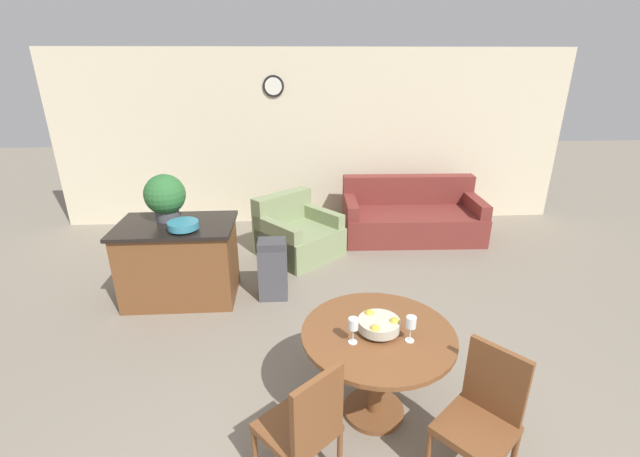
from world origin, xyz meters
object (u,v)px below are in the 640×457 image
potted_plant (165,196)px  armchair (297,235)px  fruit_bowl (379,324)px  kitchen_island (180,261)px  wine_glass_left (353,325)px  teal_bowl (183,225)px  dining_table (377,351)px  dining_chair_near_left (305,425)px  trash_bin (273,269)px  dining_chair_near_right (483,413)px  wine_glass_right (411,323)px  couch (411,217)px

potted_plant → armchair: (1.42, 0.92, -0.88)m
fruit_bowl → kitchen_island: kitchen_island is taller
wine_glass_left → kitchen_island: bearing=130.4°
teal_bowl → dining_table: bearing=-43.8°
dining_chair_near_left → teal_bowl: size_ratio=2.96×
dining_table → teal_bowl: bearing=136.2°
fruit_bowl → teal_bowl: 2.39m
trash_bin → dining_chair_near_right: bearing=-59.0°
dining_chair_near_left → dining_chair_near_right: (1.11, 0.02, 0.00)m
wine_glass_right → kitchen_island: bearing=136.3°
trash_bin → armchair: size_ratio=0.54×
fruit_bowl → wine_glass_left: (-0.20, -0.10, 0.07)m
dining_table → wine_glass_left: wine_glass_left is taller
potted_plant → fruit_bowl: bearing=-45.4°
wine_glass_right → kitchen_island: (-2.06, 1.96, -0.43)m
couch → fruit_bowl: bearing=-107.0°
dining_chair_near_left → fruit_bowl: dining_chair_near_left is taller
wine_glass_right → trash_bin: bearing=118.4°
dining_chair_near_left → trash_bin: dining_chair_near_left is taller
dining_chair_near_left → armchair: dining_chair_near_left is taller
wine_glass_left → teal_bowl: 2.33m
dining_table → kitchen_island: bearing=135.2°
teal_bowl → couch: bearing=32.1°
dining_chair_near_right → couch: 4.08m
dining_chair_near_right → kitchen_island: dining_chair_near_right is taller
fruit_bowl → kitchen_island: size_ratio=0.24×
trash_bin → armchair: armchair is taller
trash_bin → armchair: bearing=75.7°
fruit_bowl → wine_glass_left: wine_glass_left is taller
wine_glass_right → armchair: 3.17m
kitchen_island → armchair: size_ratio=0.97×
dining_table → armchair: (-0.55, 2.92, -0.29)m
kitchen_island → couch: size_ratio=0.61×
dining_table → trash_bin: dining_table is taller
couch → trash_bin: bearing=-138.2°
dining_chair_near_left → couch: bearing=26.3°
kitchen_island → armchair: (1.32, 1.06, -0.17)m
potted_plant → trash_bin: 1.41m
dining_chair_near_right → dining_table: bearing=5.6°
dining_chair_near_left → armchair: size_ratio=0.72×
dining_chair_near_right → armchair: size_ratio=0.72×
dining_table → fruit_bowl: size_ratio=3.68×
wine_glass_left → trash_bin: size_ratio=0.28×
wine_glass_left → dining_chair_near_left: bearing=-126.8°
kitchen_island → trash_bin: kitchen_island is taller
dining_chair_near_right → wine_glass_right: wine_glass_right is taller
wine_glass_left → armchair: 3.10m
wine_glass_left → teal_bowl: size_ratio=0.61×
dining_chair_near_right → wine_glass_left: size_ratio=4.84×
fruit_bowl → trash_bin: (-0.83, 1.79, -0.46)m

